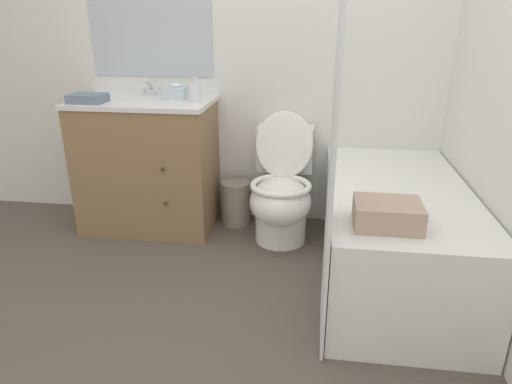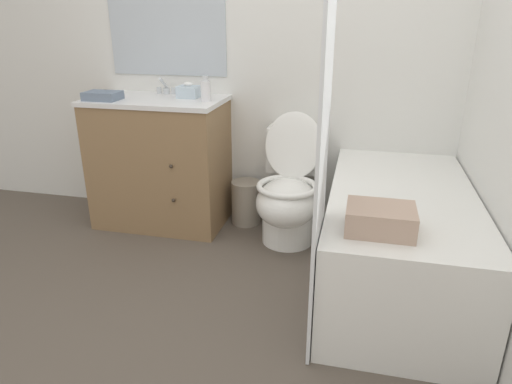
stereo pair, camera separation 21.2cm
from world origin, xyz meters
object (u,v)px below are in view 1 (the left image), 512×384
(vanity_cabinet, at_px, (148,164))
(bathtub, at_px, (393,232))
(sink_faucet, at_px, (151,90))
(wastebasket, at_px, (236,203))
(tissue_box, at_px, (176,93))
(toilet, at_px, (282,194))
(bath_towel_folded, at_px, (387,214))
(hand_towel_folded, at_px, (88,98))
(soap_dispenser, at_px, (195,91))

(vanity_cabinet, bearing_deg, bathtub, -16.83)
(sink_faucet, relative_size, wastebasket, 0.46)
(vanity_cabinet, distance_m, tissue_box, 0.53)
(toilet, height_order, bath_towel_folded, toilet)
(tissue_box, xyz_separation_m, hand_towel_folded, (-0.51, -0.20, -0.01))
(vanity_cabinet, height_order, bathtub, vanity_cabinet)
(vanity_cabinet, bearing_deg, toilet, -5.44)
(bathtub, xyz_separation_m, hand_towel_folded, (-1.89, 0.34, 0.64))
(sink_faucet, bearing_deg, toilet, -15.64)
(toilet, bearing_deg, bath_towel_folded, -59.39)
(vanity_cabinet, distance_m, hand_towel_folded, 0.57)
(soap_dispenser, bearing_deg, tissue_box, 148.28)
(toilet, xyz_separation_m, hand_towel_folded, (-1.23, -0.05, 0.60))
(toilet, relative_size, wastebasket, 2.67)
(bathtub, bearing_deg, hand_towel_folded, 169.84)
(wastebasket, bearing_deg, vanity_cabinet, -169.39)
(sink_faucet, bearing_deg, wastebasket, -5.97)
(sink_faucet, xyz_separation_m, hand_towel_folded, (-0.30, -0.31, -0.01))
(vanity_cabinet, distance_m, toilet, 0.94)
(soap_dispenser, distance_m, hand_towel_folded, 0.68)
(sink_faucet, xyz_separation_m, tissue_box, (0.21, -0.11, 0.01))
(tissue_box, xyz_separation_m, bath_towel_folded, (1.25, -1.05, -0.33))
(vanity_cabinet, xyz_separation_m, sink_faucet, (-0.00, 0.17, 0.47))
(vanity_cabinet, xyz_separation_m, bath_towel_folded, (1.46, -0.99, 0.15))
(wastebasket, relative_size, bath_towel_folded, 1.09)
(sink_faucet, xyz_separation_m, wastebasket, (0.59, -0.06, -0.77))
(wastebasket, bearing_deg, bathtub, -30.52)
(tissue_box, height_order, bath_towel_folded, tissue_box)
(bathtub, xyz_separation_m, wastebasket, (-1.00, 0.59, -0.12))
(sink_faucet, relative_size, bath_towel_folded, 0.50)
(tissue_box, bearing_deg, vanity_cabinet, -163.26)
(bathtub, height_order, tissue_box, tissue_box)
(toilet, height_order, hand_towel_folded, hand_towel_folded)
(sink_faucet, height_order, tissue_box, sink_faucet)
(soap_dispenser, bearing_deg, vanity_cabinet, 174.76)
(soap_dispenser, bearing_deg, bath_towel_folded, -41.08)
(bathtub, relative_size, soap_dispenser, 9.40)
(bathtub, distance_m, bath_towel_folded, 0.62)
(toilet, relative_size, soap_dispenser, 5.28)
(wastebasket, height_order, bath_towel_folded, bath_towel_folded)
(hand_towel_folded, bearing_deg, sink_faucet, 46.02)
(toilet, height_order, wastebasket, toilet)
(sink_faucet, height_order, bath_towel_folded, sink_faucet)
(wastebasket, distance_m, soap_dispenser, 0.85)
(bathtub, xyz_separation_m, bath_towel_folded, (-0.13, -0.51, 0.33))
(toilet, bearing_deg, vanity_cabinet, 174.56)
(sink_faucet, distance_m, toilet, 1.14)
(sink_faucet, distance_m, tissue_box, 0.24)
(toilet, distance_m, tissue_box, 0.96)
(sink_faucet, bearing_deg, vanity_cabinet, -90.00)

